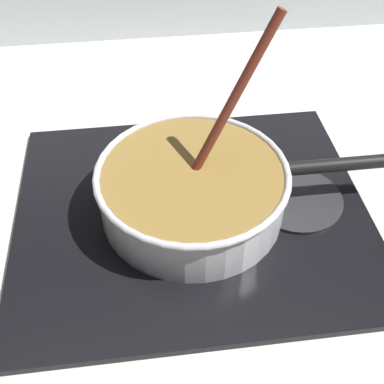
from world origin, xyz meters
TOP-DOWN VIEW (x-y plane):
  - ground at (0.00, 0.00)m, footprint 2.40×1.60m
  - hob_plate at (0.07, 0.17)m, footprint 0.56×0.48m
  - burner_ring at (0.07, 0.17)m, footprint 0.19×0.19m
  - spare_burner at (0.24, 0.17)m, footprint 0.15×0.15m
  - cooking_pan at (0.07, 0.17)m, footprint 0.47×0.30m

SIDE VIEW (x-z plane):
  - ground at x=0.00m, z-range -0.04..0.00m
  - hob_plate at x=0.07m, z-range 0.00..0.01m
  - spare_burner at x=0.24m, z-range 0.01..0.02m
  - burner_ring at x=0.07m, z-range 0.01..0.02m
  - cooking_pan at x=0.07m, z-range -0.10..0.21m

